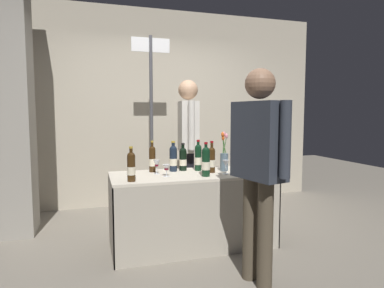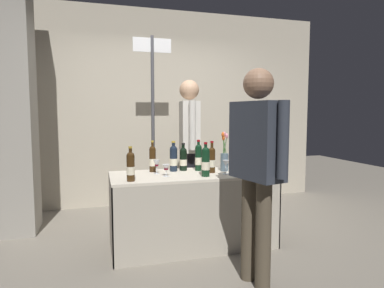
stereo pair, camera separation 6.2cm
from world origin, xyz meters
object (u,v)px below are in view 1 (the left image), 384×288
object	(u,v)px
wine_glass_near_vendor	(157,164)
taster_foreground_right	(259,156)
wine_glass_near_taster	(166,168)
tasting_table	(192,196)
featured_wine_bottle	(173,158)
wine_glass_mid	(226,164)
display_bottle_0	(183,159)
concrete_pillar	(7,92)
flower_vase	(224,158)
vendor_presenter	(188,137)
booth_signpost	(151,109)

from	to	relation	value
wine_glass_near_vendor	taster_foreground_right	world-z (taller)	taster_foreground_right
wine_glass_near_vendor	wine_glass_near_taster	distance (m)	0.17
tasting_table	featured_wine_bottle	size ratio (longest dim) A/B	5.09
wine_glass_near_vendor	wine_glass_mid	distance (m)	0.70
display_bottle_0	taster_foreground_right	world-z (taller)	taster_foreground_right
concrete_pillar	flower_vase	distance (m)	2.48
tasting_table	wine_glass_near_taster	bearing A→B (deg)	-163.03
flower_vase	vendor_presenter	world-z (taller)	vendor_presenter
featured_wine_bottle	flower_vase	bearing A→B (deg)	-14.00
flower_vase	taster_foreground_right	distance (m)	0.97
tasting_table	booth_signpost	size ratio (longest dim) A/B	0.70
booth_signpost	wine_glass_near_vendor	bearing A→B (deg)	-97.34
flower_vase	wine_glass_near_taster	bearing A→B (deg)	-168.10
vendor_presenter	display_bottle_0	bearing A→B (deg)	-14.51
concrete_pillar	booth_signpost	bearing A→B (deg)	6.21
wine_glass_near_taster	booth_signpost	size ratio (longest dim) A/B	0.05
featured_wine_bottle	booth_signpost	bearing A→B (deg)	94.35
wine_glass_mid	wine_glass_near_taster	bearing A→B (deg)	176.16
tasting_table	wine_glass_mid	bearing A→B (deg)	-21.91
tasting_table	featured_wine_bottle	bearing A→B (deg)	129.74
featured_wine_bottle	tasting_table	bearing A→B (deg)	-50.26
wine_glass_near_taster	booth_signpost	bearing A→B (deg)	86.78
flower_vase	tasting_table	bearing A→B (deg)	-172.14
concrete_pillar	taster_foreground_right	bearing A→B (deg)	-40.57
display_bottle_0	booth_signpost	distance (m)	1.05
wine_glass_near_vendor	flower_vase	distance (m)	0.72
wine_glass_mid	vendor_presenter	bearing A→B (deg)	98.82
display_bottle_0	wine_glass_mid	size ratio (longest dim) A/B	2.08
wine_glass_mid	flower_vase	size ratio (longest dim) A/B	0.34
featured_wine_bottle	wine_glass_near_vendor	bearing A→B (deg)	-151.10
wine_glass_near_taster	featured_wine_bottle	bearing A→B (deg)	63.43
concrete_pillar	wine_glass_mid	world-z (taller)	concrete_pillar
wine_glass_mid	display_bottle_0	bearing A→B (deg)	137.57
taster_foreground_right	flower_vase	bearing A→B (deg)	-20.16
wine_glass_near_taster	taster_foreground_right	size ratio (longest dim) A/B	0.07
wine_glass_mid	wine_glass_near_taster	world-z (taller)	wine_glass_mid
tasting_table	wine_glass_near_vendor	bearing A→B (deg)	168.40
concrete_pillar	booth_signpost	distance (m)	1.64
concrete_pillar	featured_wine_bottle	xyz separation A→B (m)	(1.69, -0.73, -0.70)
taster_foreground_right	tasting_table	bearing A→B (deg)	2.58
tasting_table	taster_foreground_right	distance (m)	1.07
featured_wine_bottle	wine_glass_near_vendor	xyz separation A→B (m)	(-0.20, -0.11, -0.04)
vendor_presenter	taster_foreground_right	world-z (taller)	vendor_presenter
tasting_table	vendor_presenter	world-z (taller)	vendor_presenter
wine_glass_mid	taster_foreground_right	size ratio (longest dim) A/B	0.08
tasting_table	vendor_presenter	distance (m)	0.95
wine_glass_near_vendor	wine_glass_near_taster	xyz separation A→B (m)	(0.06, -0.16, -0.02)
flower_vase	taster_foreground_right	world-z (taller)	taster_foreground_right
featured_wine_bottle	wine_glass_mid	xyz separation A→B (m)	(0.47, -0.31, -0.04)
featured_wine_bottle	vendor_presenter	size ratio (longest dim) A/B	0.18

